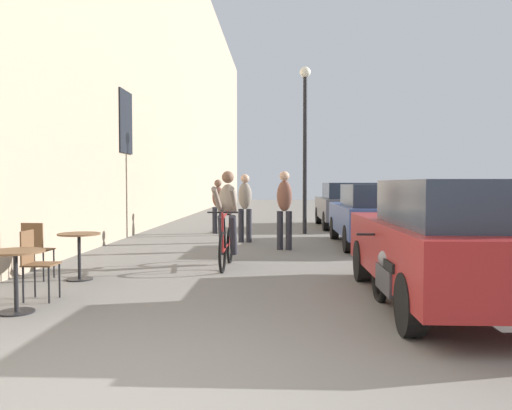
% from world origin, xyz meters
% --- Properties ---
extents(ground_plane, '(88.00, 88.00, 0.00)m').
position_xyz_m(ground_plane, '(0.00, 0.00, 0.00)').
color(ground_plane, slate).
extents(building_facade_left, '(0.54, 68.00, 12.68)m').
position_xyz_m(building_facade_left, '(-3.45, 14.00, 6.34)').
color(building_facade_left, tan).
rests_on(building_facade_left, ground_plane).
extents(cafe_table_near, '(0.64, 0.64, 0.72)m').
position_xyz_m(cafe_table_near, '(-2.03, 2.37, 0.52)').
color(cafe_table_near, black).
rests_on(cafe_table_near, ground_plane).
extents(cafe_chair_near_toward_street, '(0.39, 0.39, 0.89)m').
position_xyz_m(cafe_chair_near_toward_street, '(-2.10, 3.01, 0.52)').
color(cafe_chair_near_toward_street, black).
rests_on(cafe_chair_near_toward_street, ground_plane).
extents(cafe_table_mid, '(0.64, 0.64, 0.72)m').
position_xyz_m(cafe_table_mid, '(-2.09, 4.40, 0.52)').
color(cafe_table_mid, black).
rests_on(cafe_table_mid, ground_plane).
extents(cafe_chair_mid_toward_street, '(0.40, 0.40, 0.89)m').
position_xyz_m(cafe_chair_mid_toward_street, '(-2.73, 4.32, 0.52)').
color(cafe_chair_mid_toward_street, black).
rests_on(cafe_chair_mid_toward_street, ground_plane).
extents(cyclist_on_bicycle, '(0.52, 1.76, 1.74)m').
position_xyz_m(cyclist_on_bicycle, '(0.06, 5.82, 0.81)').
color(cyclist_on_bicycle, black).
rests_on(cyclist_on_bicycle, ground_plane).
extents(pedestrian_near, '(0.37, 0.29, 1.76)m').
position_xyz_m(pedestrian_near, '(1.11, 8.12, 0.99)').
color(pedestrian_near, '#26262D').
rests_on(pedestrian_near, ground_plane).
extents(pedestrian_mid, '(0.34, 0.25, 1.72)m').
position_xyz_m(pedestrian_mid, '(0.13, 9.57, 0.97)').
color(pedestrian_mid, '#26262D').
rests_on(pedestrian_mid, ground_plane).
extents(pedestrian_far, '(0.36, 0.27, 1.60)m').
position_xyz_m(pedestrian_far, '(-0.82, 11.83, 0.90)').
color(pedestrian_far, '#26262D').
rests_on(pedestrian_far, ground_plane).
extents(street_lamp, '(0.32, 0.32, 4.90)m').
position_xyz_m(street_lamp, '(1.75, 11.87, 3.11)').
color(street_lamp, black).
rests_on(street_lamp, ground_plane).
extents(parked_car_nearest, '(1.83, 4.29, 1.53)m').
position_xyz_m(parked_car_nearest, '(3.07, 2.95, 0.79)').
color(parked_car_nearest, maroon).
rests_on(parked_car_nearest, ground_plane).
extents(parked_car_second, '(1.75, 4.12, 1.47)m').
position_xyz_m(parked_car_second, '(3.25, 8.94, 0.76)').
color(parked_car_second, '#384C84').
rests_on(parked_car_second, ground_plane).
extents(parked_car_third, '(1.82, 4.25, 1.51)m').
position_xyz_m(parked_car_third, '(3.26, 14.16, 0.78)').
color(parked_car_third, '#595960').
rests_on(parked_car_third, ground_plane).
extents(parked_motorcycle, '(0.62, 2.15, 0.92)m').
position_xyz_m(parked_motorcycle, '(2.27, 2.45, 0.40)').
color(parked_motorcycle, black).
rests_on(parked_motorcycle, ground_plane).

